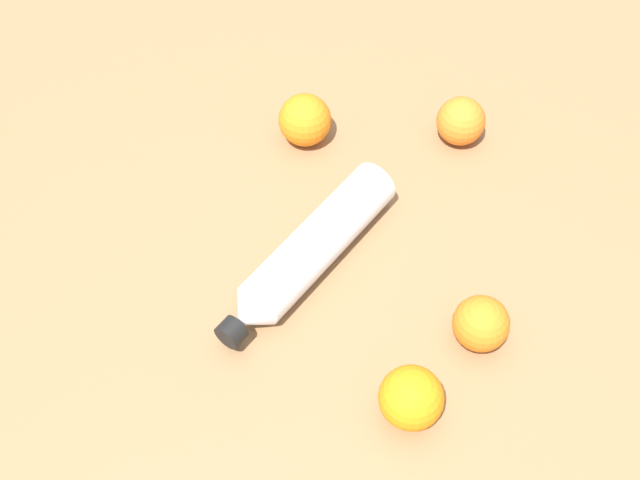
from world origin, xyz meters
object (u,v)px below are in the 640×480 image
at_px(water_bottle, 310,251).
at_px(orange_0, 305,120).
at_px(orange_3, 461,121).
at_px(orange_1, 411,398).
at_px(orange_2, 481,324).

distance_m(water_bottle, orange_0, 0.23).
bearing_deg(water_bottle, orange_3, 174.16).
xyz_separation_m(orange_0, orange_1, (0.28, -0.37, -0.00)).
xyz_separation_m(orange_1, orange_2, (0.05, 0.13, -0.00)).
relative_size(water_bottle, orange_2, 4.51).
distance_m(water_bottle, orange_2, 0.24).
xyz_separation_m(orange_1, orange_3, (-0.06, 0.46, -0.00)).
bearing_deg(orange_3, orange_0, -158.81).
bearing_deg(orange_3, water_bottle, -112.46).
height_order(water_bottle, orange_2, orange_2).
distance_m(water_bottle, orange_3, 0.32).
xyz_separation_m(water_bottle, orange_3, (0.12, 0.30, 0.00)).
height_order(orange_1, orange_3, orange_1).
height_order(orange_0, orange_2, orange_0).
relative_size(orange_1, orange_2, 1.08).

